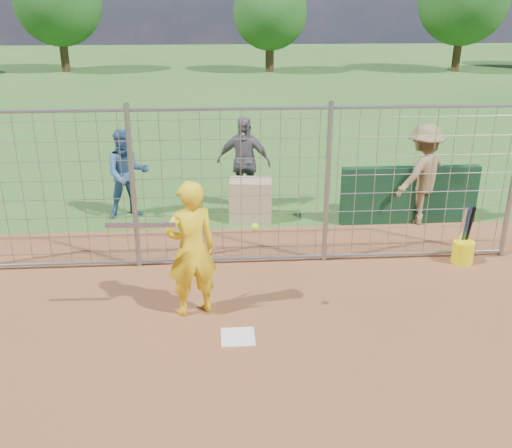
{
  "coord_description": "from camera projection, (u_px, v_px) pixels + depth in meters",
  "views": [
    {
      "loc": [
        -0.2,
        -6.39,
        4.0
      ],
      "look_at": [
        0.3,
        0.8,
        1.15
      ],
      "focal_mm": 40.0,
      "sensor_mm": 36.0,
      "label": 1
    }
  ],
  "objects": [
    {
      "name": "ground",
      "position": [
        237.0,
        329.0,
        7.41
      ],
      "size": [
        100.0,
        100.0,
        0.0
      ],
      "primitive_type": "plane",
      "color": "#2D591E",
      "rests_on": "ground"
    },
    {
      "name": "home_plate",
      "position": [
        238.0,
        337.0,
        7.22
      ],
      "size": [
        0.43,
        0.43,
        0.02
      ],
      "primitive_type": "cube",
      "color": "silver",
      "rests_on": "ground"
    },
    {
      "name": "dugout_wall",
      "position": [
        409.0,
        195.0,
        10.77
      ],
      "size": [
        2.6,
        0.2,
        1.1
      ],
      "primitive_type": "cube",
      "color": "#11381E",
      "rests_on": "ground"
    },
    {
      "name": "batter",
      "position": [
        191.0,
        249.0,
        7.47
      ],
      "size": [
        0.8,
        0.65,
        1.88
      ],
      "primitive_type": "imported",
      "rotation": [
        0.0,
        0.0,
        3.47
      ],
      "color": "yellow",
      "rests_on": "ground"
    },
    {
      "name": "bystander_a",
      "position": [
        127.0,
        174.0,
        10.96
      ],
      "size": [
        0.98,
        0.85,
        1.73
      ],
      "primitive_type": "imported",
      "rotation": [
        0.0,
        0.0,
        0.26
      ],
      "color": "#29507D",
      "rests_on": "ground"
    },
    {
      "name": "bystander_b",
      "position": [
        244.0,
        163.0,
        11.42
      ],
      "size": [
        1.19,
        0.77,
        1.89
      ],
      "primitive_type": "imported",
      "rotation": [
        0.0,
        0.0,
        -0.3
      ],
      "color": "#5D5C62",
      "rests_on": "ground"
    },
    {
      "name": "bystander_c",
      "position": [
        423.0,
        175.0,
        10.64
      ],
      "size": [
        1.41,
        1.24,
        1.89
      ],
      "primitive_type": "imported",
      "rotation": [
        0.0,
        0.0,
        3.69
      ],
      "color": "olive",
      "rests_on": "ground"
    },
    {
      "name": "equipment_bin",
      "position": [
        251.0,
        200.0,
        10.96
      ],
      "size": [
        0.85,
        0.63,
        0.8
      ],
      "primitive_type": "cube",
      "rotation": [
        0.0,
        0.0,
        -0.1
      ],
      "color": "tan",
      "rests_on": "ground"
    },
    {
      "name": "equipment_in_play",
      "position": [
        169.0,
        226.0,
        7.07
      ],
      "size": [
        1.9,
        0.14,
        0.17
      ],
      "color": "silver",
      "rests_on": "ground"
    },
    {
      "name": "bucket_with_bats",
      "position": [
        463.0,
        249.0,
        9.19
      ],
      "size": [
        0.34,
        0.34,
        0.97
      ],
      "color": "yellow",
      "rests_on": "ground"
    },
    {
      "name": "backstop_fence",
      "position": [
        231.0,
        189.0,
        8.81
      ],
      "size": [
        9.08,
        0.08,
        2.6
      ],
      "color": "gray",
      "rests_on": "ground"
    },
    {
      "name": "tree_line",
      "position": [
        272.0,
        4.0,
        32.34
      ],
      "size": [
        44.66,
        6.72,
        6.48
      ],
      "color": "#3F2B19",
      "rests_on": "ground"
    }
  ]
}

